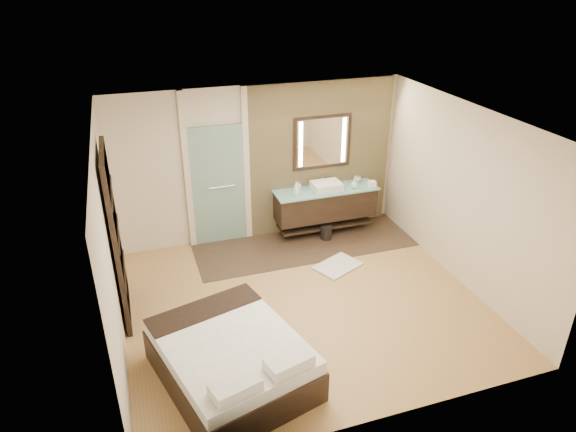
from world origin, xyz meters
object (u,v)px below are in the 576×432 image
object	(u,v)px
mirror_unit	(322,142)
vanity	(325,204)
bed	(231,359)
waste_bin	(326,232)

from	to	relation	value
mirror_unit	vanity	bearing A→B (deg)	-90.00
bed	waste_bin	world-z (taller)	bed
vanity	mirror_unit	xyz separation A→B (m)	(0.00, 0.24, 1.07)
vanity	bed	distance (m)	3.92
vanity	bed	size ratio (longest dim) A/B	0.86
waste_bin	bed	bearing A→B (deg)	-129.68
vanity	waste_bin	distance (m)	0.52
mirror_unit	waste_bin	xyz separation A→B (m)	(-0.07, -0.48, -1.52)
bed	waste_bin	bearing A→B (deg)	35.11
mirror_unit	bed	size ratio (longest dim) A/B	0.49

